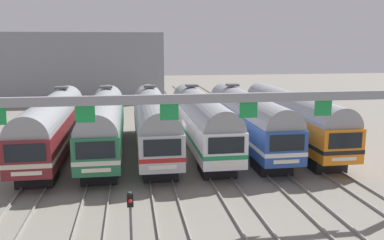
# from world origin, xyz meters

# --- Properties ---
(ground_plane) EXTENTS (160.00, 160.00, 0.00)m
(ground_plane) POSITION_xyz_m (0.00, 0.00, 0.00)
(ground_plane) COLOR gray
(track_bed) EXTENTS (21.18, 70.00, 0.15)m
(track_bed) POSITION_xyz_m (0.00, 17.00, 0.07)
(track_bed) COLOR gray
(track_bed) RESTS_ON ground
(commuter_train_maroon) EXTENTS (2.88, 18.06, 5.05)m
(commuter_train_maroon) POSITION_xyz_m (-9.84, -0.00, 2.69)
(commuter_train_maroon) COLOR maroon
(commuter_train_maroon) RESTS_ON ground
(commuter_train_green) EXTENTS (2.88, 18.06, 5.05)m
(commuter_train_green) POSITION_xyz_m (-5.90, -0.00, 2.69)
(commuter_train_green) COLOR #236B42
(commuter_train_green) RESTS_ON ground
(commuter_train_stainless) EXTENTS (2.88, 18.06, 5.05)m
(commuter_train_stainless) POSITION_xyz_m (-1.97, -0.00, 2.69)
(commuter_train_stainless) COLOR #B2B5BA
(commuter_train_stainless) RESTS_ON ground
(commuter_train_white) EXTENTS (2.88, 18.06, 5.05)m
(commuter_train_white) POSITION_xyz_m (1.97, -0.00, 2.69)
(commuter_train_white) COLOR white
(commuter_train_white) RESTS_ON ground
(commuter_train_blue) EXTENTS (2.88, 18.06, 5.05)m
(commuter_train_blue) POSITION_xyz_m (5.90, -0.00, 2.69)
(commuter_train_blue) COLOR #284C9E
(commuter_train_blue) RESTS_ON ground
(commuter_train_orange) EXTENTS (2.88, 18.06, 4.77)m
(commuter_train_orange) POSITION_xyz_m (9.84, -0.01, 2.69)
(commuter_train_orange) COLOR orange
(commuter_train_orange) RESTS_ON ground
(catenary_gantry) EXTENTS (24.92, 0.44, 6.97)m
(catenary_gantry) POSITION_xyz_m (0.00, -13.50, 5.33)
(catenary_gantry) COLOR gray
(catenary_gantry) RESTS_ON ground
(yard_signal_mast) EXTENTS (0.28, 0.35, 2.61)m
(yard_signal_mast) POSITION_xyz_m (-3.94, -15.98, 1.83)
(yard_signal_mast) COLOR #59595E
(yard_signal_mast) RESTS_ON ground
(maintenance_building) EXTENTS (25.42, 10.00, 10.41)m
(maintenance_building) POSITION_xyz_m (-11.34, 33.19, 5.20)
(maintenance_building) COLOR gray
(maintenance_building) RESTS_ON ground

